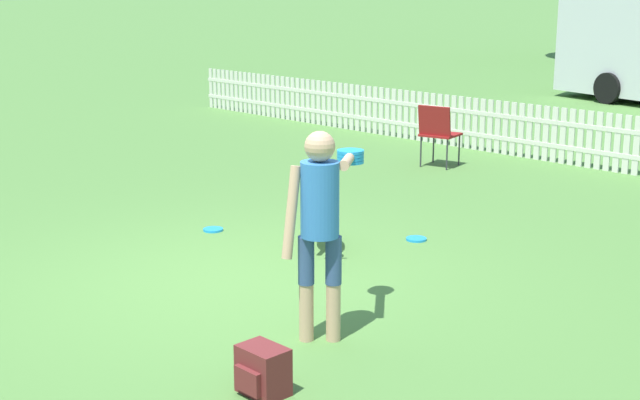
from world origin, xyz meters
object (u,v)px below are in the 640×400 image
Objects in this scene: handler_person at (321,211)px; folding_chair_center at (438,130)px; leaping_dog at (320,204)px; backpack_on_grass at (262,371)px; frisbee_near_handler at (213,230)px; frisbee_near_dog at (416,239)px.

handler_person is 1.75× the size of folding_chair_center.
leaping_dog is (-1.59, 1.54, -0.51)m from handler_person.
handler_person is 1.31m from backpack_on_grass.
frisbee_near_handler is (-1.33, -0.31, -0.47)m from leaping_dog.
frisbee_near_dog is 0.24× the size of folding_chair_center.
folding_chair_center is at bearing 75.23° from handler_person.
frisbee_near_handler is 2.18m from frisbee_near_dog.
folding_chair_center reaches higher than frisbee_near_handler.
folding_chair_center is (-2.19, 3.09, 0.53)m from frisbee_near_dog.
frisbee_near_dog is (-1.17, 2.52, -0.97)m from handler_person.
backpack_on_grass is at bearing 107.25° from folding_chair_center.
leaping_dog is at bearing 13.19° from frisbee_near_handler.
backpack_on_grass reaches higher than frisbee_near_dog.
backpack_on_grass is (3.33, -2.16, 0.15)m from frisbee_near_handler.
handler_person is 7.43× the size of frisbee_near_dog.
leaping_dog is at bearing 100.78° from folding_chair_center.
folding_chair_center is at bearing 95.71° from frisbee_near_handler.
handler_person is at bearing 108.25° from folding_chair_center.
folding_chair_center is (-3.76, 6.53, 0.38)m from backpack_on_grass.
frisbee_near_handler is at bearing 111.51° from handler_person.
frisbee_near_dog is at bearing 114.56° from backpack_on_grass.
frisbee_near_handler and frisbee_near_dog have the same top height.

